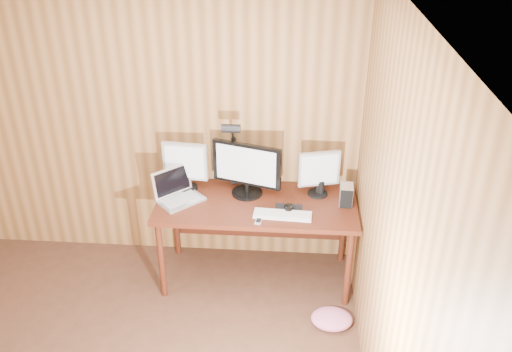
# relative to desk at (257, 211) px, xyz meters

# --- Properties ---
(room_shell) EXTENTS (4.00, 4.00, 4.00)m
(room_shell) POSITION_rel_desk_xyz_m (-0.93, -1.70, 0.62)
(room_shell) COLOR #482A1B
(room_shell) RESTS_ON ground
(desk) EXTENTS (1.60, 0.70, 0.75)m
(desk) POSITION_rel_desk_xyz_m (0.00, 0.00, 0.00)
(desk) COLOR #481B0F
(desk) RESTS_ON floor
(monitor_center) EXTENTS (0.56, 0.25, 0.45)m
(monitor_center) POSITION_rel_desk_xyz_m (-0.09, 0.06, 0.36)
(monitor_center) COLOR black
(monitor_center) RESTS_ON desk
(monitor_left) EXTENTS (0.37, 0.17, 0.42)m
(monitor_left) POSITION_rel_desk_xyz_m (-0.60, 0.11, 0.35)
(monitor_left) COLOR black
(monitor_left) RESTS_ON desk
(monitor_right) EXTENTS (0.34, 0.16, 0.39)m
(monitor_right) POSITION_rel_desk_xyz_m (0.49, 0.09, 0.33)
(monitor_right) COLOR black
(monitor_right) RESTS_ON desk
(laptop) EXTENTS (0.43, 0.43, 0.25)m
(laptop) POSITION_rel_desk_xyz_m (-0.64, -0.06, 0.18)
(laptop) COLOR silver
(laptop) RESTS_ON desk
(keyboard) EXTENTS (0.45, 0.16, 0.02)m
(keyboard) POSITION_rel_desk_xyz_m (0.21, -0.25, 0.13)
(keyboard) COLOR white
(keyboard) RESTS_ON desk
(mousepad) EXTENTS (0.22, 0.18, 0.00)m
(mousepad) POSITION_rel_desk_xyz_m (0.26, -0.16, 0.12)
(mousepad) COLOR black
(mousepad) RESTS_ON desk
(mouse) EXTENTS (0.08, 0.12, 0.04)m
(mouse) POSITION_rel_desk_xyz_m (0.26, -0.16, 0.15)
(mouse) COLOR black
(mouse) RESTS_ON mousepad
(hard_drive) EXTENTS (0.11, 0.15, 0.16)m
(hard_drive) POSITION_rel_desk_xyz_m (0.71, -0.04, 0.20)
(hard_drive) COLOR silver
(hard_drive) RESTS_ON desk
(phone) EXTENTS (0.06, 0.10, 0.01)m
(phone) POSITION_rel_desk_xyz_m (0.04, -0.34, 0.13)
(phone) COLOR silver
(phone) RESTS_ON desk
(speaker) EXTENTS (0.05, 0.05, 0.13)m
(speaker) POSITION_rel_desk_xyz_m (0.52, 0.09, 0.19)
(speaker) COLOR black
(speaker) RESTS_ON desk
(desk_lamp) EXTENTS (0.15, 0.21, 0.64)m
(desk_lamp) POSITION_rel_desk_xyz_m (-0.21, 0.16, 0.52)
(desk_lamp) COLOR black
(desk_lamp) RESTS_ON desk
(fabric_pile) EXTENTS (0.37, 0.32, 0.10)m
(fabric_pile) POSITION_rel_desk_xyz_m (0.62, -0.60, -0.58)
(fabric_pile) COLOR #CF6489
(fabric_pile) RESTS_ON floor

